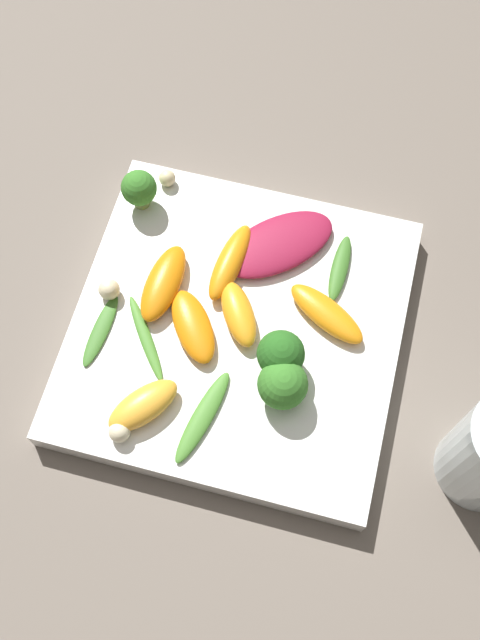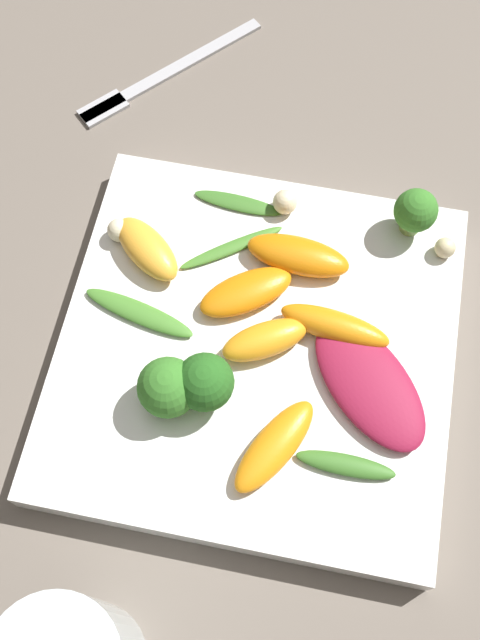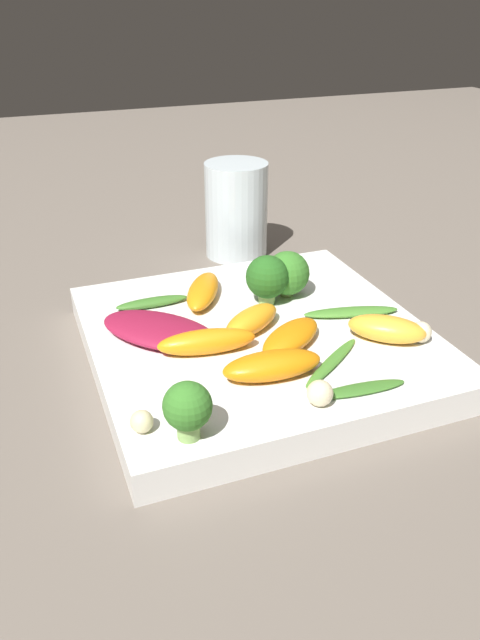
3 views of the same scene
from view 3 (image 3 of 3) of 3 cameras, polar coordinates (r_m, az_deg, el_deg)
ground_plane at (r=0.54m, az=1.57°, el=-3.25°), size 2.40×2.40×0.00m
plate at (r=0.53m, az=1.59°, el=-2.07°), size 0.28×0.28×0.03m
drinking_glass at (r=0.72m, az=-0.34°, el=10.03°), size 0.07×0.07×0.11m
radicchio_leaf_0 at (r=0.52m, az=-7.37°, el=-0.93°), size 0.11×0.11×0.01m
orange_segment_0 at (r=0.58m, az=-3.41°, el=2.67°), size 0.08×0.06×0.02m
orange_segment_1 at (r=0.50m, az=4.66°, el=-1.58°), size 0.06×0.07×0.02m
orange_segment_2 at (r=0.49m, az=-3.05°, el=-1.98°), size 0.03×0.08×0.02m
orange_segment_3 at (r=0.46m, az=2.96°, el=-4.16°), size 0.04×0.08×0.02m
orange_segment_4 at (r=0.52m, az=1.16°, el=-0.15°), size 0.05×0.07×0.02m
orange_segment_5 at (r=0.52m, az=13.27°, el=-0.79°), size 0.06×0.07×0.02m
broccoli_floret_0 at (r=0.56m, az=2.51°, el=3.87°), size 0.04×0.04×0.05m
broccoli_floret_1 at (r=0.58m, az=4.36°, el=4.26°), size 0.04×0.04×0.04m
broccoli_floret_2 at (r=0.40m, az=-4.82°, el=-8.02°), size 0.03×0.03×0.04m
arugula_sprig_0 at (r=0.56m, az=10.12°, el=0.73°), size 0.04×0.09×0.01m
arugula_sprig_1 at (r=0.57m, az=-8.04°, el=1.61°), size 0.02×0.07×0.01m
arugula_sprig_2 at (r=0.48m, az=8.39°, el=-3.82°), size 0.06×0.07×0.00m
arugula_sprig_3 at (r=0.46m, az=11.03°, el=-6.20°), size 0.02×0.07×0.00m
macadamia_nut_0 at (r=0.41m, az=-8.98°, el=-9.16°), size 0.02×0.02×0.02m
macadamia_nut_1 at (r=0.43m, az=6.99°, el=-6.73°), size 0.02×0.02×0.02m
macadamia_nut_2 at (r=0.53m, az=16.20°, el=-1.06°), size 0.02×0.02×0.02m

